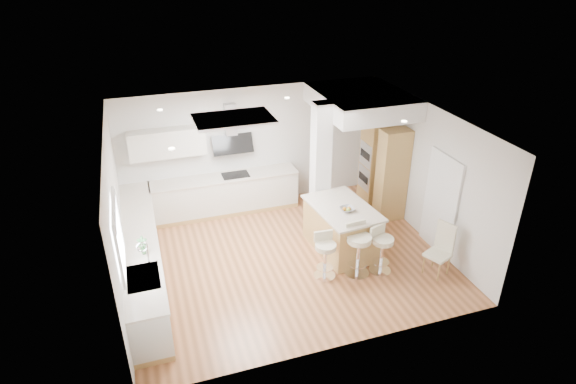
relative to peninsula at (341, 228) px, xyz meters
name	(u,v)px	position (x,y,z in m)	size (l,w,h in m)	color
ground	(287,258)	(-1.14, 0.03, -0.49)	(6.00, 6.00, 0.00)	#AD6B40
ceiling	(287,258)	(-1.14, 0.03, -0.49)	(6.00, 5.00, 0.02)	white
wall_back	(253,147)	(-1.14, 2.53, 0.91)	(6.00, 0.04, 2.80)	beige
wall_left	(117,222)	(-4.14, 0.03, 0.91)	(0.04, 5.00, 2.80)	beige
wall_right	(427,174)	(1.86, 0.03, 0.91)	(0.04, 5.00, 2.80)	beige
skylight	(234,119)	(-1.93, 0.63, 2.28)	(4.10, 2.10, 0.06)	silver
window_left	(118,234)	(-4.10, -0.87, 1.20)	(0.06, 1.28, 1.07)	silver
doorway_right	(440,205)	(1.83, -0.57, 0.51)	(0.05, 1.00, 2.10)	#403A32
counter_left	(143,257)	(-3.84, 0.26, -0.03)	(0.63, 4.50, 1.35)	tan
counter_back	(218,185)	(-2.06, 2.25, 0.21)	(3.62, 0.63, 2.50)	tan
pillar	(320,168)	(-0.09, 0.98, 0.91)	(0.35, 0.35, 2.80)	silver
soffit	(361,101)	(0.96, 1.43, 2.11)	(1.78, 2.20, 0.40)	white
oven_column	(382,168)	(1.53, 1.26, 0.56)	(0.63, 1.21, 2.10)	tan
peninsula	(341,228)	(0.00, 0.00, 0.00)	(1.22, 1.70, 1.04)	tan
bar_stool_a	(325,253)	(-0.66, -0.74, 0.02)	(0.43, 0.43, 0.91)	white
bar_stool_b	(358,247)	(-0.05, -0.85, 0.10)	(0.51, 0.51, 1.05)	white
bar_stool_c	(381,247)	(0.40, -0.92, 0.04)	(0.53, 0.53, 0.94)	white
dining_chair	(441,247)	(1.44, -1.29, 0.07)	(0.53, 0.53, 1.04)	beige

